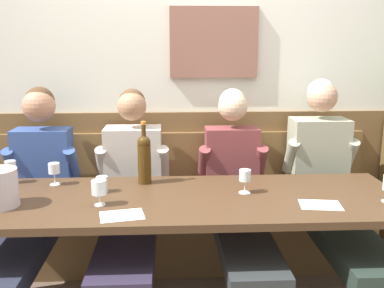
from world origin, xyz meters
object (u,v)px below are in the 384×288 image
(dining_table, at_px, (186,210))
(person_left_seat, at_px, (332,189))
(wine_glass_center_rear, at_px, (245,177))
(wine_glass_mid_left, at_px, (54,170))
(person_right_seat, at_px, (130,198))
(wine_glass_center_front, at_px, (99,188))
(water_tumbler_left, at_px, (102,184))
(person_center_left_seat, at_px, (30,199))
(wine_bottle_green_tall, at_px, (144,158))
(person_center_right_seat, at_px, (239,199))
(wall_bench, at_px, (183,227))
(wine_glass_by_bottle, at_px, (11,167))

(dining_table, height_order, person_left_seat, person_left_seat)
(wine_glass_center_rear, distance_m, wine_glass_mid_left, 1.12)
(person_right_seat, xyz_separation_m, wine_glass_center_front, (-0.11, -0.45, 0.22))
(wine_glass_center_rear, xyz_separation_m, water_tumbler_left, (-0.80, 0.06, -0.05))
(person_center_left_seat, distance_m, person_left_seat, 1.90)
(dining_table, xyz_separation_m, person_right_seat, (-0.34, 0.34, -0.05))
(wine_bottle_green_tall, height_order, wine_glass_center_front, wine_bottle_green_tall)
(person_right_seat, xyz_separation_m, wine_bottle_green_tall, (0.10, -0.09, 0.28))
(dining_table, relative_size, person_center_right_seat, 1.87)
(wine_glass_center_rear, relative_size, wine_glass_mid_left, 1.02)
(wall_bench, relative_size, wine_glass_by_bottle, 19.58)
(dining_table, distance_m, wine_glass_by_bottle, 1.09)
(dining_table, relative_size, water_tumbler_left, 26.40)
(wine_bottle_green_tall, bearing_deg, wine_glass_by_bottle, 176.96)
(wine_glass_center_front, distance_m, water_tumbler_left, 0.21)
(wall_bench, relative_size, dining_table, 1.13)
(wall_bench, relative_size, wine_glass_center_rear, 19.97)
(person_left_seat, distance_m, wine_glass_mid_left, 1.74)
(water_tumbler_left, bearing_deg, wine_bottle_green_tall, 33.66)
(person_center_left_seat, height_order, wine_glass_center_front, person_center_left_seat)
(person_center_left_seat, height_order, wine_glass_by_bottle, person_center_left_seat)
(person_center_left_seat, bearing_deg, water_tumbler_left, -25.70)
(wine_bottle_green_tall, height_order, wine_glass_center_rear, wine_bottle_green_tall)
(dining_table, bearing_deg, person_center_left_seat, 160.56)
(wine_glass_by_bottle, xyz_separation_m, water_tumbler_left, (0.57, -0.20, -0.05))
(wall_bench, height_order, wine_glass_center_front, wall_bench)
(wine_glass_by_bottle, height_order, wine_glass_mid_left, wine_glass_by_bottle)
(wine_glass_center_rear, height_order, wine_glass_mid_left, wine_glass_center_rear)
(person_left_seat, relative_size, wine_bottle_green_tall, 3.56)
(wine_glass_center_front, bearing_deg, wine_bottle_green_tall, 59.45)
(person_left_seat, distance_m, wine_bottle_green_tall, 1.22)
(person_center_right_seat, bearing_deg, wine_bottle_green_tall, -174.10)
(person_right_seat, distance_m, wine_glass_center_rear, 0.76)
(person_right_seat, bearing_deg, person_left_seat, 0.77)
(person_right_seat, relative_size, person_left_seat, 0.95)
(person_center_left_seat, bearing_deg, wine_bottle_green_tall, -6.24)
(person_center_left_seat, height_order, person_right_seat, person_center_left_seat)
(dining_table, height_order, wine_glass_center_front, wine_glass_center_front)
(wine_bottle_green_tall, xyz_separation_m, wine_glass_center_front, (-0.21, -0.36, -0.06))
(wine_glass_by_bottle, distance_m, wine_glass_center_rear, 1.39)
(wine_glass_by_bottle, bearing_deg, wall_bench, 20.20)
(wine_glass_by_bottle, xyz_separation_m, wine_glass_mid_left, (0.27, -0.05, -0.00))
(water_tumbler_left, bearing_deg, person_left_seat, 10.21)
(wall_bench, bearing_deg, person_left_seat, -18.56)
(wine_glass_mid_left, bearing_deg, water_tumbler_left, -26.35)
(person_center_left_seat, height_order, person_left_seat, person_left_seat)
(person_center_right_seat, distance_m, wine_glass_mid_left, 1.14)
(person_right_seat, height_order, water_tumbler_left, person_right_seat)
(wall_bench, bearing_deg, wine_bottle_green_tall, -119.22)
(wine_bottle_green_tall, bearing_deg, wall_bench, 60.78)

